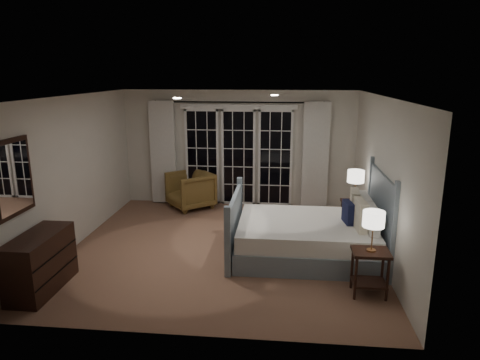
# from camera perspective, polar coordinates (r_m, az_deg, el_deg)

# --- Properties ---
(floor) EXTENTS (5.00, 5.00, 0.00)m
(floor) POSITION_cam_1_polar(r_m,az_deg,el_deg) (7.28, -2.25, -8.95)
(floor) COLOR #8D624B
(floor) RESTS_ON ground
(ceiling) EXTENTS (5.00, 5.00, 0.00)m
(ceiling) POSITION_cam_1_polar(r_m,az_deg,el_deg) (6.71, -2.46, 11.10)
(ceiling) COLOR white
(ceiling) RESTS_ON wall_back
(wall_left) EXTENTS (0.02, 5.00, 2.50)m
(wall_left) POSITION_cam_1_polar(r_m,az_deg,el_deg) (7.64, -21.25, 1.05)
(wall_left) COLOR beige
(wall_left) RESTS_ON floor
(wall_right) EXTENTS (0.02, 5.00, 2.50)m
(wall_right) POSITION_cam_1_polar(r_m,az_deg,el_deg) (6.99, 18.38, 0.15)
(wall_right) COLOR beige
(wall_right) RESTS_ON floor
(wall_back) EXTENTS (5.00, 0.02, 2.50)m
(wall_back) POSITION_cam_1_polar(r_m,az_deg,el_deg) (9.32, -0.20, 4.23)
(wall_back) COLOR beige
(wall_back) RESTS_ON floor
(wall_front) EXTENTS (5.00, 0.02, 2.50)m
(wall_front) POSITION_cam_1_polar(r_m,az_deg,el_deg) (4.53, -6.81, -6.71)
(wall_front) COLOR beige
(wall_front) RESTS_ON floor
(french_doors) EXTENTS (2.50, 0.04, 2.20)m
(french_doors) POSITION_cam_1_polar(r_m,az_deg,el_deg) (9.31, -0.22, 3.22)
(french_doors) COLOR black
(french_doors) RESTS_ON wall_back
(curtain_rod) EXTENTS (3.50, 0.03, 0.03)m
(curtain_rod) POSITION_cam_1_polar(r_m,az_deg,el_deg) (9.10, -0.27, 10.34)
(curtain_rod) COLOR black
(curtain_rod) RESTS_ON wall_back
(curtain_left) EXTENTS (0.55, 0.10, 2.25)m
(curtain_left) POSITION_cam_1_polar(r_m,az_deg,el_deg) (9.53, -10.21, 3.62)
(curtain_left) COLOR silver
(curtain_left) RESTS_ON curtain_rod
(curtain_right) EXTENTS (0.55, 0.10, 2.25)m
(curtain_right) POSITION_cam_1_polar(r_m,az_deg,el_deg) (9.19, 10.02, 3.25)
(curtain_right) COLOR silver
(curtain_right) RESTS_ON curtain_rod
(downlight_a) EXTENTS (0.12, 0.12, 0.01)m
(downlight_a) POSITION_cam_1_polar(r_m,az_deg,el_deg) (7.24, 4.63, 11.22)
(downlight_a) COLOR white
(downlight_a) RESTS_ON ceiling
(downlight_b) EXTENTS (0.12, 0.12, 0.01)m
(downlight_b) POSITION_cam_1_polar(r_m,az_deg,el_deg) (6.43, -8.37, 10.75)
(downlight_b) COLOR white
(downlight_b) RESTS_ON ceiling
(bed) EXTENTS (2.34, 1.68, 1.37)m
(bed) POSITION_cam_1_polar(r_m,az_deg,el_deg) (6.93, 9.24, -7.33)
(bed) COLOR gray
(bed) RESTS_ON floor
(nightstand_left) EXTENTS (0.47, 0.38, 0.62)m
(nightstand_left) POSITION_cam_1_polar(r_m,az_deg,el_deg) (5.93, 16.94, -10.92)
(nightstand_left) COLOR black
(nightstand_left) RESTS_ON floor
(nightstand_right) EXTENTS (0.46, 0.36, 0.59)m
(nightstand_right) POSITION_cam_1_polar(r_m,az_deg,el_deg) (8.06, 14.88, -4.16)
(nightstand_right) COLOR black
(nightstand_right) RESTS_ON floor
(lamp_left) EXTENTS (0.28, 0.28, 0.54)m
(lamp_left) POSITION_cam_1_polar(r_m,az_deg,el_deg) (5.70, 17.40, -5.07)
(lamp_left) COLOR #B87D49
(lamp_left) RESTS_ON nightstand_left
(lamp_right) EXTENTS (0.30, 0.30, 0.57)m
(lamp_right) POSITION_cam_1_polar(r_m,az_deg,el_deg) (7.88, 15.19, 0.42)
(lamp_right) COLOR #B87D49
(lamp_right) RESTS_ON nightstand_right
(armchair) EXTENTS (1.19, 1.19, 0.78)m
(armchair) POSITION_cam_1_polar(r_m,az_deg,el_deg) (9.28, -6.63, -1.35)
(armchair) COLOR brown
(armchair) RESTS_ON floor
(dresser) EXTENTS (0.47, 1.11, 0.78)m
(dresser) POSITION_cam_1_polar(r_m,az_deg,el_deg) (6.39, -25.07, -9.93)
(dresser) COLOR black
(dresser) RESTS_ON floor
(mirror) EXTENTS (0.05, 0.85, 1.00)m
(mirror) POSITION_cam_1_polar(r_m,az_deg,el_deg) (6.17, -28.08, 0.24)
(mirror) COLOR black
(mirror) RESTS_ON wall_left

